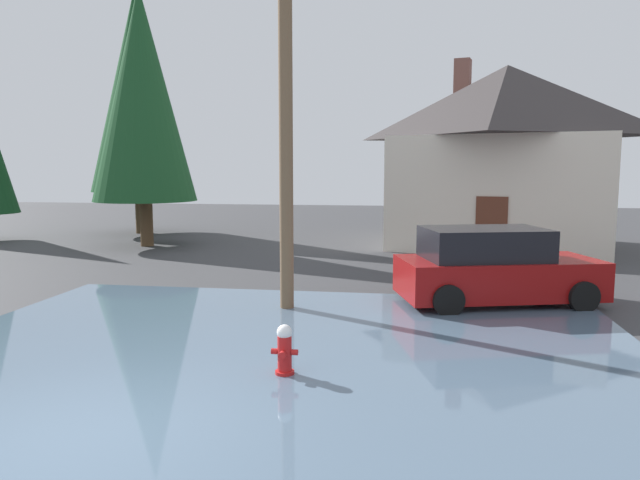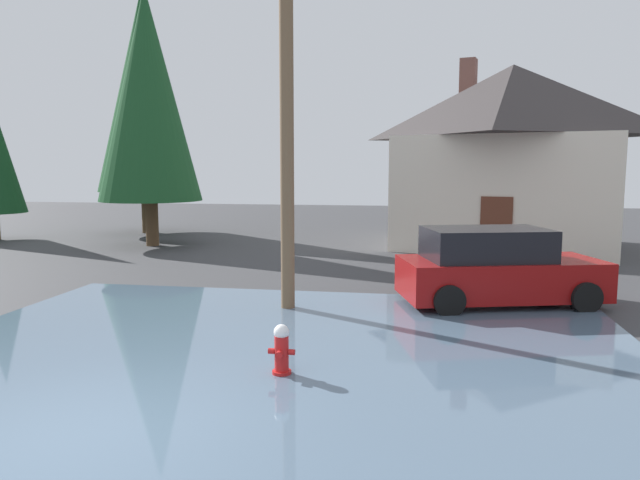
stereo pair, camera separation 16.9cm
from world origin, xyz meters
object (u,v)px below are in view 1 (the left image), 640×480
object	(u,v)px
utility_pole	(286,93)
house	(505,153)
pine_tree_short_left	(137,94)
pine_tree_tall_left	(142,95)
fire_hydrant	(285,351)
parked_car	(494,268)

from	to	relation	value
utility_pole	house	world-z (taller)	utility_pole
house	pine_tree_short_left	size ratio (longest dim) A/B	0.90
pine_tree_tall_left	pine_tree_short_left	world-z (taller)	pine_tree_short_left
fire_hydrant	parked_car	bearing A→B (deg)	55.46
utility_pole	pine_tree_short_left	xyz separation A→B (m)	(-9.42, 13.08, 1.72)
utility_pole	pine_tree_tall_left	bearing A→B (deg)	128.95
parked_car	utility_pole	bearing A→B (deg)	-164.35
fire_hydrant	pine_tree_short_left	bearing A→B (deg)	121.03
fire_hydrant	utility_pole	bearing A→B (deg)	101.48
pine_tree_short_left	fire_hydrant	bearing A→B (deg)	-58.97
house	pine_tree_short_left	distance (m)	15.66
house	parked_car	world-z (taller)	house
fire_hydrant	utility_pole	size ratio (longest dim) A/B	0.09
pine_tree_tall_left	pine_tree_short_left	size ratio (longest dim) A/B	0.91
utility_pole	parked_car	bearing A→B (deg)	15.65
parked_car	pine_tree_tall_left	xyz separation A→B (m)	(-11.56, 7.78, 4.76)
utility_pole	pine_tree_tall_left	world-z (taller)	pine_tree_tall_left
fire_hydrant	pine_tree_short_left	size ratio (longest dim) A/B	0.07
fire_hydrant	pine_tree_short_left	xyz separation A→B (m)	(-10.21, 16.96, 5.75)
fire_hydrant	utility_pole	distance (m)	5.66
house	fire_hydrant	bearing A→B (deg)	-108.80
utility_pole	parked_car	xyz separation A→B (m)	(4.29, 1.20, -3.62)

